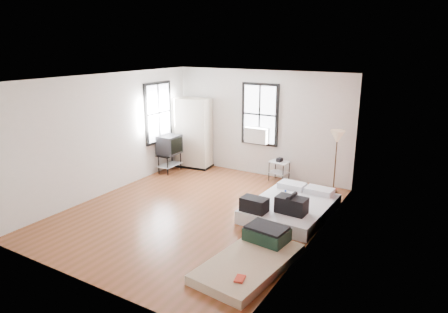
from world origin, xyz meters
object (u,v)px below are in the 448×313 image
Objects in this scene: wardrobe at (194,133)px; side_table at (279,166)px; tv_stand at (169,146)px; floor_lamp at (337,140)px; mattress_main at (290,207)px; mattress_bare at (254,256)px.

wardrobe is 2.68m from side_table.
tv_stand is at bearing -164.47° from side_table.
floor_lamp reaches higher than tv_stand.
mattress_bare is at bearing -82.53° from mattress_main.
wardrobe is at bearing -178.47° from side_table.
floor_lamp is (1.44, -0.07, 0.87)m from side_table.
wardrobe reaches higher than side_table.
side_table is at bearing 14.29° from tv_stand.
tv_stand is (-2.92, -0.81, 0.32)m from side_table.
floor_lamp is at bearing -2.78° from side_table.
floor_lamp is at bearing 92.92° from mattress_bare.
wardrobe is at bearing 155.95° from mattress_main.
tv_stand is (-4.36, -0.74, -0.54)m from floor_lamp.
wardrobe is 3.19× the size of side_table.
mattress_main is at bearing 101.46° from mattress_bare.
tv_stand is at bearing -170.35° from floor_lamp.
mattress_bare is 1.34× the size of floor_lamp.
mattress_main is 1.39× the size of floor_lamp.
wardrobe is 1.31× the size of floor_lamp.
mattress_bare is 5.24m from tv_stand.
floor_lamp is at bearing -6.25° from wardrobe.
floor_lamp is (0.21, 3.87, 1.16)m from mattress_bare.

